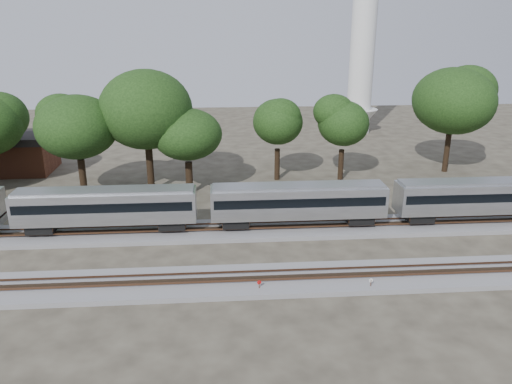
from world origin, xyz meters
TOP-DOWN VIEW (x-y plane):
  - ground at (0.00, 0.00)m, footprint 160.00×160.00m
  - track_far at (0.00, 6.00)m, footprint 160.00×5.00m
  - track_near at (0.00, -4.00)m, footprint 160.00×5.00m
  - train at (16.57, 6.00)m, footprint 104.80×2.99m
  - switch_stand_red at (2.76, -5.46)m, footprint 0.32×0.10m
  - switch_stand_white at (11.14, -5.81)m, footprint 0.33×0.09m
  - switch_lever at (7.09, -5.23)m, footprint 0.55×0.38m
  - brick_building at (-27.77, 28.79)m, footprint 10.78×7.68m
  - tree_2 at (-15.69, 17.72)m, footprint 8.30×8.30m
  - tree_3 at (-8.19, 19.04)m, footprint 9.94×9.94m
  - tree_4 at (-3.59, 17.94)m, footprint 7.20×7.20m
  - tree_5 at (7.31, 22.57)m, footprint 7.60×7.60m
  - tree_6 at (15.42, 21.97)m, footprint 7.42×7.42m
  - tree_7 at (30.38, 24.51)m, footprint 9.66×9.66m

SIDE VIEW (x-z plane):
  - ground at x=0.00m, z-range 0.00..0.00m
  - switch_lever at x=7.09m, z-range 0.00..0.30m
  - track_far at x=0.00m, z-range -0.16..0.57m
  - track_near at x=0.00m, z-range -0.16..0.57m
  - switch_stand_red at x=2.76m, z-range 0.14..1.16m
  - switch_stand_white at x=11.14m, z-range 0.14..1.18m
  - brick_building at x=-27.77m, z-range 0.02..5.15m
  - train at x=16.57m, z-range 0.90..5.30m
  - tree_4 at x=-3.59m, z-range 1.99..12.14m
  - tree_6 at x=15.42m, z-range 2.05..12.50m
  - tree_5 at x=7.31m, z-range 2.10..12.82m
  - tree_2 at x=-15.69m, z-range 2.30..14.00m
  - tree_7 at x=30.38m, z-range 2.68..16.30m
  - tree_3 at x=-8.19m, z-range 2.76..16.78m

